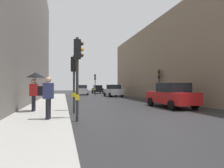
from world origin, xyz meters
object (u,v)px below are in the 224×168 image
at_px(traffic_light_far_median, 95,81).
at_px(traffic_light_near_left, 78,63).
at_px(pedestrian_with_umbrella, 35,81).
at_px(car_white_compact, 82,90).
at_px(car_silver_hatchback, 113,91).
at_px(traffic_light_near_right, 74,73).
at_px(car_dark_suv, 98,89).
at_px(traffic_light_mid_street, 159,79).
at_px(pedestrian_with_grey_backpack, 47,95).
at_px(car_red_sedan, 171,95).

height_order(traffic_light_far_median, traffic_light_near_left, traffic_light_near_left).
bearing_deg(pedestrian_with_umbrella, traffic_light_near_left, -51.50).
bearing_deg(car_white_compact, car_silver_hatchback, -59.31).
relative_size(traffic_light_near_right, car_dark_suv, 0.78).
bearing_deg(car_silver_hatchback, traffic_light_mid_street, -74.18).
bearing_deg(traffic_light_mid_street, car_silver_hatchback, 105.82).
bearing_deg(pedestrian_with_grey_backpack, car_red_sedan, 22.37).
xyz_separation_m(traffic_light_mid_street, car_red_sedan, (-2.13, -5.38, -1.39)).
bearing_deg(traffic_light_near_left, pedestrian_with_umbrella, 128.50).
bearing_deg(traffic_light_near_right, pedestrian_with_umbrella, 173.88).
distance_m(car_dark_suv, pedestrian_with_umbrella, 28.50).
bearing_deg(car_white_compact, pedestrian_with_grey_backpack, -99.19).
relative_size(traffic_light_far_median, traffic_light_mid_street, 1.08).
height_order(car_dark_suv, car_white_compact, same).
bearing_deg(pedestrian_with_grey_backpack, car_white_compact, 80.81).
distance_m(traffic_light_far_median, car_dark_suv, 9.23).
height_order(traffic_light_mid_street, car_dark_suv, traffic_light_mid_street).
xyz_separation_m(car_white_compact, pedestrian_with_umbrella, (-4.76, -21.49, 0.96)).
bearing_deg(car_silver_hatchback, traffic_light_near_right, -113.36).
distance_m(traffic_light_near_left, car_white_compact, 24.35).
bearing_deg(traffic_light_mid_street, pedestrian_with_umbrella, -151.38).
distance_m(traffic_light_mid_street, car_silver_hatchback, 9.29).
relative_size(car_white_compact, pedestrian_with_umbrella, 2.02).
relative_size(traffic_light_near_right, car_silver_hatchback, 0.77).
height_order(traffic_light_far_median, car_red_sedan, traffic_light_far_median).
xyz_separation_m(traffic_light_far_median, traffic_light_near_right, (-4.42, -18.53, -0.17)).
distance_m(car_silver_hatchback, pedestrian_with_grey_backpack, 19.25).
height_order(traffic_light_near_left, pedestrian_with_umbrella, traffic_light_near_left).
relative_size(traffic_light_near_left, pedestrian_with_umbrella, 1.72).
xyz_separation_m(traffic_light_far_median, pedestrian_with_umbrella, (-6.53, -18.31, -0.61)).
relative_size(traffic_light_mid_street, pedestrian_with_umbrella, 1.53).
height_order(car_red_sedan, car_silver_hatchback, same).
height_order(traffic_light_far_median, pedestrian_with_umbrella, traffic_light_far_median).
bearing_deg(car_dark_suv, car_red_sedan, -89.05).
bearing_deg(car_red_sedan, pedestrian_with_grey_backpack, -157.63).
height_order(traffic_light_near_right, pedestrian_with_grey_backpack, traffic_light_near_right).
distance_m(traffic_light_near_right, pedestrian_with_umbrella, 2.17).
bearing_deg(pedestrian_with_grey_backpack, car_dark_suv, 75.44).
bearing_deg(car_silver_hatchback, pedestrian_with_grey_backpack, -113.92).
bearing_deg(pedestrian_with_umbrella, car_red_sedan, 4.48).
xyz_separation_m(car_silver_hatchback, pedestrian_with_grey_backpack, (-7.80, -17.59, 0.29)).
height_order(traffic_light_near_left, pedestrian_with_grey_backpack, traffic_light_near_left).
bearing_deg(car_white_compact, traffic_light_near_left, -96.26).
bearing_deg(traffic_light_far_median, car_silver_hatchback, -57.77).
bearing_deg(pedestrian_with_grey_backpack, traffic_light_far_median, 74.86).
xyz_separation_m(traffic_light_mid_street, traffic_light_near_right, (-9.05, -6.32, 0.02)).
xyz_separation_m(traffic_light_near_left, pedestrian_with_umbrella, (-2.11, 2.66, -0.70)).
height_order(traffic_light_far_median, pedestrian_with_grey_backpack, traffic_light_far_median).
bearing_deg(car_dark_suv, traffic_light_mid_street, -83.06).
distance_m(traffic_light_near_right, car_dark_suv, 28.18).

